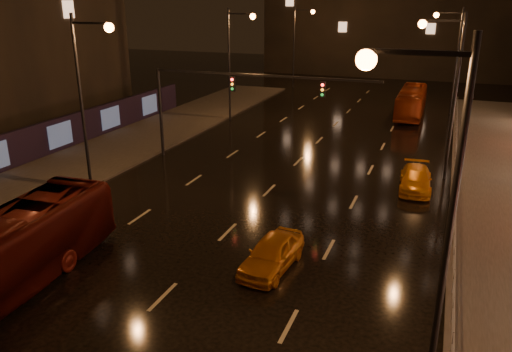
# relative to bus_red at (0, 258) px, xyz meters

# --- Properties ---
(ground) EXTENTS (140.00, 140.00, 0.00)m
(ground) POSITION_rel_bus_red_xyz_m (5.66, 18.00, -1.57)
(ground) COLOR black
(ground) RESTS_ON ground
(sidewalk_left) EXTENTS (7.00, 70.00, 0.15)m
(sidewalk_left) POSITION_rel_bus_red_xyz_m (-7.84, 13.00, -1.49)
(sidewalk_left) COLOR #38332D
(sidewalk_left) RESTS_ON ground
(traffic_signal) EXTENTS (15.31, 0.32, 6.20)m
(traffic_signal) POSITION_rel_bus_red_xyz_m (0.60, 18.00, 3.17)
(traffic_signal) COLOR black
(traffic_signal) RESTS_ON ground
(streetlight_right) EXTENTS (2.64, 0.50, 10.00)m
(streetlight_right) POSITION_rel_bus_red_xyz_m (14.58, 0.00, 4.86)
(streetlight_right) COLOR black
(streetlight_right) RESTS_ON ground
(railing_right) EXTENTS (0.05, 56.00, 1.00)m
(railing_right) POSITION_rel_bus_red_xyz_m (15.86, 16.00, -0.67)
(railing_right) COLOR #99999E
(railing_right) RESTS_ON sidewalk_right
(bus_red) EXTENTS (3.42, 11.42, 3.14)m
(bus_red) POSITION_rel_bus_red_xyz_m (0.00, 0.00, 0.00)
(bus_red) COLOR #4D100B
(bus_red) RESTS_ON ground
(bus_curb) EXTENTS (2.31, 9.73, 2.71)m
(bus_curb) POSITION_rel_bus_red_xyz_m (11.66, 37.98, -0.21)
(bus_curb) COLOR maroon
(bus_curb) RESTS_ON ground
(taxi_near) EXTENTS (1.99, 4.21, 1.39)m
(taxi_near) POSITION_rel_bus_red_xyz_m (8.81, 5.50, -0.87)
(taxi_near) COLOR #BE6A11
(taxi_near) RESTS_ON ground
(taxi_far) EXTENTS (2.05, 4.46, 1.26)m
(taxi_far) POSITION_rel_bus_red_xyz_m (13.66, 17.30, -0.94)
(taxi_far) COLOR orange
(taxi_far) RESTS_ON ground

